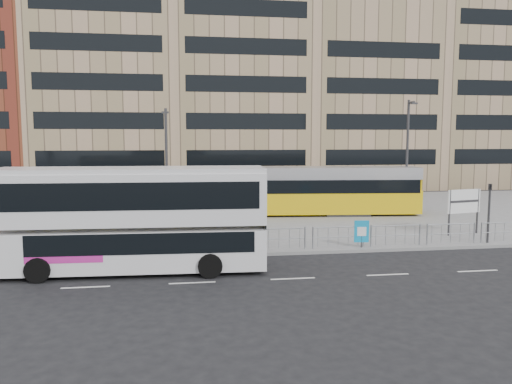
{
  "coord_description": "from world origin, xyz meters",
  "views": [
    {
      "loc": [
        -2.27,
        -23.04,
        5.63
      ],
      "look_at": [
        1.97,
        6.0,
        2.41
      ],
      "focal_mm": 35.0,
      "sensor_mm": 36.0,
      "label": 1
    }
  ],
  "objects": [
    {
      "name": "ad_panel",
      "position": [
        6.47,
        0.4,
        0.95
      ],
      "size": [
        0.73,
        0.15,
        1.37
      ],
      "rotation": [
        0.0,
        0.0,
        -0.13
      ],
      "color": "#2D2D30",
      "rests_on": "plaza"
    },
    {
      "name": "lamp_post_east",
      "position": [
        13.69,
        10.89,
        4.59
      ],
      "size": [
        0.45,
        1.04,
        8.13
      ],
      "color": "#2D2D30",
      "rests_on": "plaza"
    },
    {
      "name": "building_row",
      "position": [
        1.55,
        34.27,
        12.91
      ],
      "size": [
        70.4,
        18.4,
        31.2
      ],
      "color": "brown",
      "rests_on": "ground"
    },
    {
      "name": "double_decker_bus",
      "position": [
        -4.4,
        -2.0,
        2.37
      ],
      "size": [
        11.07,
        3.18,
        4.39
      ],
      "rotation": [
        0.0,
        0.0,
        -0.04
      ],
      "color": "silver",
      "rests_on": "ground"
    },
    {
      "name": "ground",
      "position": [
        0.0,
        0.0,
        0.0
      ],
      "size": [
        120.0,
        120.0,
        0.0
      ],
      "primitive_type": "plane",
      "color": "black",
      "rests_on": "ground"
    },
    {
      "name": "kerb",
      "position": [
        0.0,
        0.05,
        0.07
      ],
      "size": [
        64.0,
        0.25,
        0.17
      ],
      "primitive_type": "cube",
      "color": "gray",
      "rests_on": "ground"
    },
    {
      "name": "station_sign",
      "position": [
        13.38,
        2.85,
        1.93
      ],
      "size": [
        2.2,
        0.56,
        2.56
      ],
      "rotation": [
        0.0,
        0.0,
        0.21
      ],
      "color": "#2D2D30",
      "rests_on": "plaza"
    },
    {
      "name": "plaza",
      "position": [
        0.0,
        12.0,
        0.07
      ],
      "size": [
        64.0,
        24.0,
        0.15
      ],
      "primitive_type": "cube",
      "color": "slate",
      "rests_on": "ground"
    },
    {
      "name": "traffic_light_west",
      "position": [
        -6.58,
        0.5,
        2.12
      ],
      "size": [
        0.22,
        0.24,
        3.1
      ],
      "rotation": [
        0.0,
        0.0,
        -0.32
      ],
      "color": "#2D2D30",
      "rests_on": "plaza"
    },
    {
      "name": "traffic_light_east",
      "position": [
        13.41,
        0.55,
        2.12
      ],
      "size": [
        0.22,
        0.24,
        3.1
      ],
      "rotation": [
        0.0,
        0.0,
        -0.3
      ],
      "color": "#2D2D30",
      "rests_on": "plaza"
    },
    {
      "name": "road_markings",
      "position": [
        1.0,
        -4.0,
        0.01
      ],
      "size": [
        62.0,
        0.12,
        0.01
      ],
      "primitive_type": "cube",
      "color": "white",
      "rests_on": "ground"
    },
    {
      "name": "lamp_post_west",
      "position": [
        -3.35,
        10.05,
        4.19
      ],
      "size": [
        0.45,
        1.04,
        7.35
      ],
      "color": "#2D2D30",
      "rests_on": "plaza"
    },
    {
      "name": "pedestrian",
      "position": [
        -3.5,
        5.97,
        0.98
      ],
      "size": [
        0.51,
        0.67,
        1.67
      ],
      "primitive_type": "imported",
      "rotation": [
        0.0,
        0.0,
        1.76
      ],
      "color": "black",
      "rests_on": "plaza"
    },
    {
      "name": "tram",
      "position": [
        -0.04,
        11.93,
        1.85
      ],
      "size": [
        28.88,
        5.43,
        3.39
      ],
      "rotation": [
        0.0,
        0.0,
        -0.09
      ],
      "color": "gold",
      "rests_on": "plaza"
    },
    {
      "name": "pedestrian_barrier",
      "position": [
        2.0,
        0.5,
        0.98
      ],
      "size": [
        32.07,
        0.07,
        1.1
      ],
      "color": "#999CA1",
      "rests_on": "plaza"
    }
  ]
}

